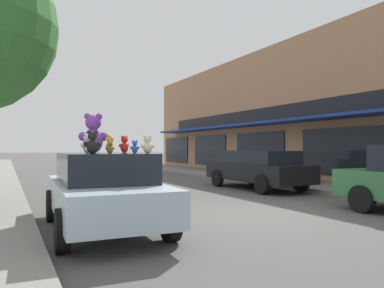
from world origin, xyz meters
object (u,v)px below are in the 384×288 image
object	(u,v)px
plush_art_car	(104,189)
teddy_bear_black	(92,143)
teddy_bear_brown	(110,148)
teddy_bear_white	(87,144)
teddy_bear_blue	(135,147)
teddy_bear_giant	(93,134)
teddy_bear_cream	(148,145)
teddy_bear_yellow	(110,144)
teddy_bear_red	(124,145)
parked_car_far_center	(257,168)

from	to	relation	value
plush_art_car	teddy_bear_black	world-z (taller)	teddy_bear_black
teddy_bear_brown	teddy_bear_black	distance (m)	0.46
teddy_bear_white	teddy_bear_blue	distance (m)	0.92
teddy_bear_giant	teddy_bear_cream	xyz separation A→B (m)	(0.65, -1.30, -0.22)
teddy_bear_yellow	teddy_bear_black	bearing A→B (deg)	-9.37
plush_art_car	teddy_bear_yellow	xyz separation A→B (m)	(0.01, -0.40, 0.84)
teddy_bear_black	teddy_bear_giant	bearing A→B (deg)	-97.26
teddy_bear_brown	teddy_bear_white	world-z (taller)	teddy_bear_white
plush_art_car	teddy_bear_black	distance (m)	1.33
teddy_bear_black	teddy_bear_white	bearing A→B (deg)	-88.60
plush_art_car	teddy_bear_blue	bearing A→B (deg)	-15.69
plush_art_car	teddy_bear_white	xyz separation A→B (m)	(-0.36, -0.30, 0.85)
plush_art_car	teddy_bear_black	size ratio (longest dim) A/B	11.18
plush_art_car	teddy_bear_red	size ratio (longest dim) A/B	12.32
teddy_bear_black	teddy_bear_blue	bearing A→B (deg)	-136.97
teddy_bear_giant	teddy_bear_blue	bearing A→B (deg)	161.75
teddy_bear_black	plush_art_car	bearing A→B (deg)	-108.58
teddy_bear_yellow	teddy_bear_white	bearing A→B (deg)	-76.45
teddy_bear_black	teddy_bear_brown	bearing A→B (deg)	-137.14
teddy_bear_white	teddy_bear_black	xyz separation A→B (m)	(-0.04, -0.63, 0.01)
teddy_bear_brown	parked_car_far_center	distance (m)	8.65
teddy_bear_blue	teddy_bear_black	bearing A→B (deg)	64.86
teddy_bear_brown	teddy_bear_black	bearing A→B (deg)	37.43
plush_art_car	teddy_bear_yellow	bearing A→B (deg)	-85.90
teddy_bear_blue	teddy_bear_yellow	world-z (taller)	teddy_bear_yellow
teddy_bear_cream	teddy_bear_white	xyz separation A→B (m)	(-0.87, 0.72, 0.02)
teddy_bear_cream	parked_car_far_center	size ratio (longest dim) A/B	0.07
teddy_bear_cream	parked_car_far_center	distance (m)	8.45
teddy_bear_red	teddy_bear_black	bearing A→B (deg)	24.60
teddy_bear_white	teddy_bear_black	world-z (taller)	teddy_bear_black
plush_art_car	teddy_bear_cream	xyz separation A→B (m)	(0.51, -1.01, 0.83)
teddy_bear_giant	parked_car_far_center	distance (m)	8.23
teddy_bear_blue	teddy_bear_yellow	size ratio (longest dim) A/B	0.72
teddy_bear_giant	teddy_bear_white	distance (m)	0.66
teddy_bear_giant	teddy_bear_black	world-z (taller)	teddy_bear_giant
teddy_bear_cream	teddy_bear_black	world-z (taller)	teddy_bear_black
teddy_bear_yellow	teddy_bear_cream	bearing A→B (deg)	67.71
teddy_bear_white	teddy_bear_blue	size ratio (longest dim) A/B	1.46
teddy_bear_blue	teddy_bear_white	bearing A→B (deg)	34.01
teddy_bear_yellow	teddy_bear_brown	bearing A→B (deg)	16.12
teddy_bear_giant	teddy_bear_yellow	bearing A→B (deg)	118.42
teddy_bear_white	plush_art_car	bearing A→B (deg)	-175.07
teddy_bear_giant	teddy_bear_black	xyz separation A→B (m)	(-0.26, -1.21, -0.19)
teddy_bear_yellow	parked_car_far_center	bearing A→B (deg)	154.56
teddy_bear_giant	teddy_bear_yellow	xyz separation A→B (m)	(0.15, -0.69, -0.21)
teddy_bear_black	parked_car_far_center	bearing A→B (deg)	-138.05
teddy_bear_black	teddy_bear_red	bearing A→B (deg)	-121.88
plush_art_car	teddy_bear_red	xyz separation A→B (m)	(0.46, 0.23, 0.85)
teddy_bear_blue	teddy_bear_yellow	xyz separation A→B (m)	(-0.54, -0.22, 0.05)
teddy_bear_black	teddy_bear_cream	bearing A→B (deg)	179.47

